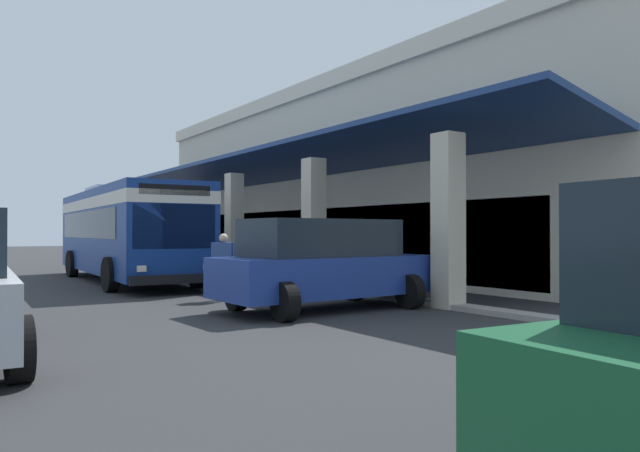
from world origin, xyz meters
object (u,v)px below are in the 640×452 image
object	(u,v)px
parked_suv_blue	(323,263)
pedestrian	(223,263)
transit_bus	(126,228)
potted_palm	(180,253)

from	to	relation	value
parked_suv_blue	pedestrian	size ratio (longest dim) A/B	2.93
transit_bus	parked_suv_blue	size ratio (longest dim) A/B	2.33
transit_bus	parked_suv_blue	xyz separation A→B (m)	(10.11, 1.41, -0.84)
parked_suv_blue	pedestrian	distance (m)	3.04
transit_bus	potted_palm	world-z (taller)	transit_bus
transit_bus	pedestrian	size ratio (longest dim) A/B	6.82
parked_suv_blue	pedestrian	xyz separation A→B (m)	(-2.85, -1.05, -0.09)
parked_suv_blue	pedestrian	bearing A→B (deg)	-159.82
parked_suv_blue	potted_palm	size ratio (longest dim) A/B	1.90
transit_bus	parked_suv_blue	distance (m)	10.24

